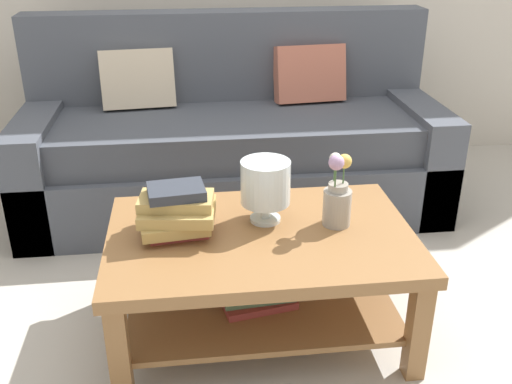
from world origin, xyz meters
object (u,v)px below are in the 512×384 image
glass_hurricane_vase (265,184)px  flower_pitcher (337,197)px  couch (233,144)px  book_stack_main (176,212)px  coffee_table (260,262)px

glass_hurricane_vase → flower_pitcher: (0.27, -0.06, -0.04)m
couch → book_stack_main: size_ratio=7.71×
coffee_table → flower_pitcher: size_ratio=3.87×
glass_hurricane_vase → flower_pitcher: flower_pitcher is taller
glass_hurricane_vase → book_stack_main: bearing=-169.4°
book_stack_main → glass_hurricane_vase: glass_hurricane_vase is taller
coffee_table → book_stack_main: size_ratio=3.88×
book_stack_main → glass_hurricane_vase: (0.34, 0.06, 0.07)m
book_stack_main → couch: bearing=75.3°
book_stack_main → flower_pitcher: 0.61m
coffee_table → flower_pitcher: 0.39m
book_stack_main → flower_pitcher: flower_pitcher is taller
book_stack_main → flower_pitcher: bearing=-0.0°
couch → book_stack_main: couch is taller
couch → flower_pitcher: 1.24m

